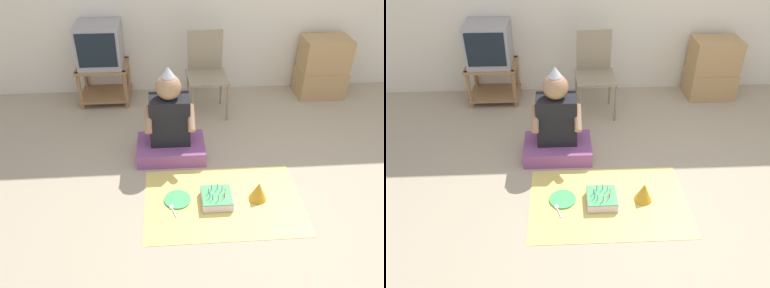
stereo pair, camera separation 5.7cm
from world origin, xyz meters
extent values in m
plane|color=tan|center=(0.00, 0.00, 0.00)|extent=(16.00, 16.00, 0.00)
cube|color=#997047|center=(-1.47, 2.03, 0.43)|extent=(0.56, 0.45, 0.03)
cube|color=#997047|center=(-1.47, 2.03, 0.08)|extent=(0.56, 0.45, 0.02)
cylinder|color=#997047|center=(-1.72, 1.83, 0.22)|extent=(0.04, 0.04, 0.44)
cylinder|color=#997047|center=(-1.22, 1.83, 0.22)|extent=(0.04, 0.04, 0.44)
cylinder|color=#997047|center=(-1.72, 2.22, 0.22)|extent=(0.04, 0.04, 0.44)
cylinder|color=#997047|center=(-1.22, 2.22, 0.22)|extent=(0.04, 0.04, 0.44)
cube|color=#99999E|center=(-1.47, 2.03, 0.67)|extent=(0.46, 0.43, 0.46)
cube|color=black|center=(-1.47, 1.81, 0.69)|extent=(0.40, 0.01, 0.36)
cube|color=gray|center=(-0.33, 1.65, 0.43)|extent=(0.44, 0.43, 0.02)
cube|color=gray|center=(-0.34, 1.85, 0.65)|extent=(0.37, 0.04, 0.44)
cylinder|color=gray|center=(-0.51, 1.46, 0.21)|extent=(0.02, 0.02, 0.43)
cylinder|color=gray|center=(-0.13, 1.48, 0.21)|extent=(0.02, 0.02, 0.43)
cylinder|color=gray|center=(-0.53, 1.83, 0.21)|extent=(0.02, 0.02, 0.43)
cylinder|color=gray|center=(-0.15, 1.84, 0.21)|extent=(0.02, 0.02, 0.43)
cube|color=tan|center=(1.05, 2.02, 0.15)|extent=(0.53, 0.40, 0.31)
cube|color=tan|center=(1.05, 2.02, 0.50)|extent=(0.52, 0.36, 0.38)
cube|color=#8C4C8C|center=(-0.74, 0.90, 0.07)|extent=(0.62, 0.42, 0.14)
cube|color=black|center=(-0.74, 0.94, 0.36)|extent=(0.36, 0.24, 0.45)
sphere|color=#9E7556|center=(-0.74, 0.94, 0.69)|extent=(0.22, 0.22, 0.22)
cone|color=silver|center=(-0.74, 0.94, 0.83)|extent=(0.12, 0.12, 0.09)
cylinder|color=#9E7556|center=(-0.93, 0.84, 0.44)|extent=(0.06, 0.24, 0.19)
cylinder|color=#9E7556|center=(-0.56, 0.84, 0.44)|extent=(0.06, 0.24, 0.19)
cube|color=#EAD666|center=(-0.34, 0.24, 0.00)|extent=(1.26, 0.83, 0.01)
cube|color=silver|center=(-0.40, 0.23, 0.04)|extent=(0.24, 0.24, 0.07)
cube|color=#4CB266|center=(-0.40, 0.23, 0.08)|extent=(0.24, 0.24, 0.01)
cylinder|color=#66C666|center=(-0.33, 0.24, 0.11)|extent=(0.01, 0.01, 0.06)
sphere|color=#FFCC4C|center=(-0.33, 0.24, 0.14)|extent=(0.01, 0.01, 0.01)
cylinder|color=#E58CCC|center=(-0.35, 0.28, 0.11)|extent=(0.01, 0.01, 0.06)
sphere|color=#FFCC4C|center=(-0.35, 0.28, 0.14)|extent=(0.01, 0.01, 0.01)
cylinder|color=#4C7FE5|center=(-0.38, 0.30, 0.11)|extent=(0.01, 0.01, 0.06)
sphere|color=#FFCC4C|center=(-0.38, 0.30, 0.14)|extent=(0.01, 0.01, 0.01)
cylinder|color=#4C7FE5|center=(-0.43, 0.29, 0.11)|extent=(0.01, 0.01, 0.06)
sphere|color=#FFCC4C|center=(-0.43, 0.29, 0.14)|extent=(0.01, 0.01, 0.01)
cylinder|color=#4C7FE5|center=(-0.46, 0.25, 0.11)|extent=(0.01, 0.01, 0.06)
sphere|color=#FFCC4C|center=(-0.46, 0.25, 0.14)|extent=(0.01, 0.01, 0.01)
cylinder|color=#4C7FE5|center=(-0.46, 0.20, 0.11)|extent=(0.01, 0.01, 0.06)
sphere|color=#FFCC4C|center=(-0.46, 0.20, 0.14)|extent=(0.01, 0.01, 0.01)
cylinder|color=#4C7FE5|center=(-0.44, 0.18, 0.11)|extent=(0.01, 0.01, 0.06)
sphere|color=#FFCC4C|center=(-0.44, 0.18, 0.14)|extent=(0.01, 0.01, 0.01)
cylinder|color=#EA4C4C|center=(-0.39, 0.17, 0.11)|extent=(0.01, 0.01, 0.06)
sphere|color=#FFCC4C|center=(-0.39, 0.17, 0.14)|extent=(0.01, 0.01, 0.01)
cylinder|color=#EA4C4C|center=(-0.34, 0.20, 0.11)|extent=(0.01, 0.01, 0.06)
sphere|color=#FFCC4C|center=(-0.34, 0.20, 0.14)|extent=(0.01, 0.01, 0.01)
cone|color=gold|center=(-0.06, 0.25, 0.09)|extent=(0.15, 0.15, 0.16)
cylinder|color=#4CB266|center=(-0.71, 0.28, 0.01)|extent=(0.22, 0.22, 0.01)
ellipsoid|color=white|center=(-0.76, 0.20, 0.01)|extent=(0.04, 0.05, 0.01)
cube|color=white|center=(-0.74, 0.13, 0.01)|extent=(0.04, 0.10, 0.01)
camera|label=1|loc=(-0.75, -1.93, 2.13)|focal=35.00mm
camera|label=2|loc=(-0.69, -1.93, 2.13)|focal=35.00mm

